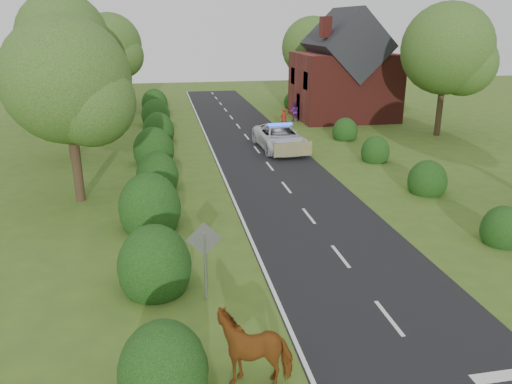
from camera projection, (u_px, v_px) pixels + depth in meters
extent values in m
plane|color=#415C23|center=(389.00, 318.00, 14.16)|extent=(120.00, 120.00, 0.00)
cube|color=black|center=(273.00, 171.00, 28.10)|extent=(6.00, 70.00, 0.02)
cube|color=white|center=(389.00, 318.00, 14.15)|extent=(0.12, 1.80, 0.01)
cube|color=white|center=(340.00, 256.00, 17.87)|extent=(0.12, 1.80, 0.01)
cube|color=white|center=(309.00, 216.00, 21.59)|extent=(0.12, 1.80, 0.01)
cube|color=white|center=(286.00, 187.00, 25.31)|extent=(0.12, 1.80, 0.01)
cube|color=white|center=(270.00, 166.00, 29.03)|extent=(0.12, 1.80, 0.01)
cube|color=white|center=(257.00, 150.00, 32.75)|extent=(0.12, 1.80, 0.01)
cube|color=white|center=(247.00, 137.00, 36.47)|extent=(0.12, 1.80, 0.01)
cube|color=white|center=(238.00, 126.00, 40.18)|extent=(0.12, 1.80, 0.01)
cube|color=white|center=(231.00, 117.00, 43.90)|extent=(0.12, 1.80, 0.01)
cube|color=white|center=(225.00, 110.00, 47.62)|extent=(0.12, 1.80, 0.01)
cube|color=white|center=(220.00, 103.00, 51.34)|extent=(0.12, 1.80, 0.01)
cube|color=white|center=(216.00, 98.00, 55.06)|extent=(0.12, 1.80, 0.01)
cube|color=white|center=(212.00, 93.00, 58.78)|extent=(0.12, 1.80, 0.01)
cube|color=white|center=(222.00, 174.00, 27.59)|extent=(0.12, 70.00, 0.01)
cube|color=white|center=(495.00, 377.00, 11.79)|extent=(1.20, 0.35, 0.01)
ellipsoid|color=black|center=(163.00, 373.00, 10.98)|extent=(2.00, 2.10, 2.40)
ellipsoid|color=black|center=(155.00, 267.00, 15.56)|extent=(2.30, 2.41, 2.70)
ellipsoid|color=black|center=(150.00, 209.00, 20.15)|extent=(2.50, 2.62, 3.00)
ellipsoid|color=black|center=(157.00, 176.00, 24.90)|extent=(2.10, 2.20, 2.50)
ellipsoid|color=black|center=(154.00, 151.00, 29.48)|extent=(2.40, 2.52, 2.80)
ellipsoid|color=black|center=(159.00, 131.00, 35.13)|extent=(2.20, 2.31, 2.60)
ellipsoid|color=black|center=(156.00, 116.00, 40.67)|extent=(2.30, 2.41, 2.70)
ellipsoid|color=black|center=(155.00, 104.00, 46.22)|extent=(2.40, 2.52, 2.80)
ellipsoid|color=black|center=(502.00, 230.00, 18.84)|extent=(1.60, 1.68, 1.90)
ellipsoid|color=black|center=(427.00, 181.00, 24.43)|extent=(1.90, 2.00, 2.10)
ellipsoid|color=black|center=(375.00, 152.00, 30.00)|extent=(1.70, 1.78, 2.00)
ellipsoid|color=black|center=(345.00, 132.00, 35.63)|extent=(1.80, 1.89, 2.00)
ellipsoid|color=black|center=(292.00, 102.00, 48.61)|extent=(1.70, 1.78, 2.00)
cylinder|color=#332316|center=(76.00, 160.00, 22.92)|extent=(0.44, 0.44, 3.96)
sphere|color=#204A14|center=(67.00, 80.00, 21.75)|extent=(5.60, 5.60, 5.60)
sphere|color=olive|center=(90.00, 102.00, 21.69)|extent=(3.92, 3.92, 3.92)
cylinder|color=#332316|center=(70.00, 129.00, 30.12)|extent=(0.44, 0.44, 3.74)
sphere|color=#204A14|center=(63.00, 71.00, 29.03)|extent=(5.60, 5.60, 5.60)
sphere|color=olive|center=(81.00, 87.00, 28.95)|extent=(3.92, 3.92, 3.92)
cylinder|color=#332316|center=(70.00, 97.00, 38.98)|extent=(0.44, 0.44, 4.84)
sphere|color=#204A14|center=(63.00, 38.00, 37.56)|extent=(6.80, 6.80, 6.80)
sphere|color=olive|center=(80.00, 54.00, 37.49)|extent=(4.76, 4.76, 4.76)
cylinder|color=#332316|center=(113.00, 85.00, 48.82)|extent=(0.44, 0.44, 4.18)
sphere|color=#204A14|center=(110.00, 45.00, 47.60)|extent=(6.00, 6.00, 6.00)
sphere|color=olive|center=(122.00, 56.00, 47.53)|extent=(4.20, 4.20, 4.20)
cylinder|color=#332316|center=(440.00, 106.00, 36.37)|extent=(0.44, 0.44, 4.40)
sphere|color=#204A14|center=(447.00, 49.00, 35.07)|extent=(6.40, 6.40, 6.40)
sphere|color=olive|center=(464.00, 64.00, 35.00)|extent=(4.48, 4.48, 4.48)
cylinder|color=#332316|center=(311.00, 85.00, 50.43)|extent=(0.44, 0.44, 3.96)
sphere|color=#204A14|center=(312.00, 48.00, 49.27)|extent=(6.00, 6.00, 6.00)
sphere|color=olive|center=(324.00, 57.00, 49.19)|extent=(4.20, 4.20, 4.20)
cylinder|color=gray|center=(205.00, 267.00, 14.78)|extent=(0.08, 0.08, 2.20)
cube|color=gray|center=(204.00, 239.00, 14.49)|extent=(1.06, 0.04, 1.06)
cube|color=maroon|center=(344.00, 86.00, 42.84)|extent=(8.00, 7.00, 5.50)
cube|color=black|center=(346.00, 44.00, 41.72)|extent=(5.94, 7.40, 5.94)
cube|color=maroon|center=(326.00, 27.00, 38.97)|extent=(0.80, 0.80, 1.60)
imported|color=brown|center=(254.00, 350.00, 11.63)|extent=(2.24, 1.44, 1.48)
imported|color=silver|center=(280.00, 138.00, 32.64)|extent=(2.91, 5.87, 1.60)
cube|color=yellow|center=(293.00, 149.00, 29.98)|extent=(2.39, 0.16, 0.88)
cube|color=blue|center=(280.00, 124.00, 32.35)|extent=(1.61, 0.35, 0.14)
imported|color=maroon|center=(284.00, 119.00, 38.80)|extent=(0.72, 0.60, 1.67)
imported|color=#561E70|center=(294.00, 111.00, 42.06)|extent=(0.86, 0.70, 1.64)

